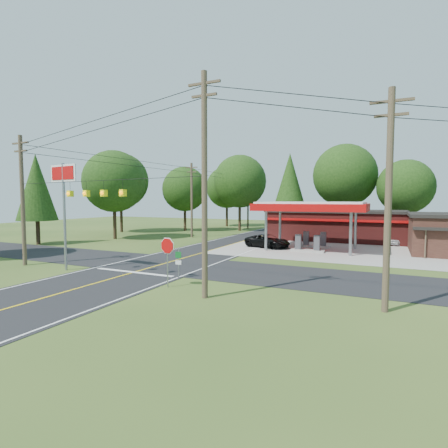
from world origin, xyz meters
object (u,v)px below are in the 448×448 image
at_px(sedan_car, 397,239).
at_px(octagonal_stop_sign, 167,249).
at_px(big_stop_sign, 64,190).
at_px(gas_canopy, 312,208).
at_px(suv_car, 268,241).

relative_size(sedan_car, octagonal_stop_sign, 1.26).
height_order(sedan_car, octagonal_stop_sign, octagonal_stop_sign).
xyz_separation_m(big_stop_sign, octagonal_stop_sign, (9.50, -1.00, -3.59)).
relative_size(gas_canopy, octagonal_stop_sign, 3.61).
xyz_separation_m(gas_canopy, suv_car, (-4.50, -0.45, -3.58)).
bearing_deg(gas_canopy, big_stop_sign, -127.86).
bearing_deg(sedan_car, big_stop_sign, -110.71).
bearing_deg(suv_car, sedan_car, -38.98).
bearing_deg(big_stop_sign, sedan_car, 49.78).
bearing_deg(gas_canopy, octagonal_stop_sign, -103.31).
distance_m(suv_car, octagonal_stop_sign, 18.63).
height_order(gas_canopy, sedan_car, gas_canopy).
distance_m(suv_car, sedan_car, 15.08).
bearing_deg(gas_canopy, sedan_car, 45.00).
bearing_deg(octagonal_stop_sign, gas_canopy, 76.69).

